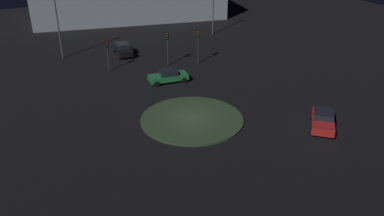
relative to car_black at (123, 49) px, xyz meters
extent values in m
plane|color=black|center=(-0.29, -20.84, -0.81)|extent=(117.91, 117.91, 0.00)
cylinder|color=#2D4228|center=(-0.29, -20.84, -0.72)|extent=(9.51, 9.51, 0.17)
cube|color=black|center=(0.00, 0.00, -0.12)|extent=(2.19, 4.66, 0.74)
cube|color=black|center=(0.00, 0.00, 0.53)|extent=(1.72, 2.07, 0.55)
cylinder|color=black|center=(0.71, -1.70, -0.48)|extent=(0.28, 0.66, 0.64)
cylinder|color=black|center=(-1.03, -1.52, -0.48)|extent=(0.28, 0.66, 0.64)
cylinder|color=black|center=(1.03, 1.53, -0.48)|extent=(0.28, 0.66, 0.64)
cylinder|color=black|center=(-0.71, 1.70, -0.48)|extent=(0.28, 0.66, 0.64)
cube|color=#1E7238|center=(1.49, -11.53, -0.21)|extent=(4.57, 2.29, 0.57)
cube|color=black|center=(1.50, -11.53, 0.35)|extent=(2.06, 1.77, 0.55)
cylinder|color=black|center=(3.16, -10.85, -0.50)|extent=(0.65, 0.30, 0.62)
cylinder|color=black|center=(2.95, -12.60, -0.50)|extent=(0.65, 0.30, 0.62)
cylinder|color=black|center=(0.03, -10.46, -0.50)|extent=(0.65, 0.30, 0.62)
cylinder|color=black|center=(-0.19, -12.21, -0.50)|extent=(0.65, 0.30, 0.62)
cube|color=red|center=(9.26, -27.52, -0.16)|extent=(4.27, 4.37, 0.70)
cube|color=black|center=(9.46, -27.31, 0.45)|extent=(2.59, 2.60, 0.52)
cylinder|color=black|center=(8.91, -29.28, -0.51)|extent=(0.57, 0.59, 0.60)
cylinder|color=black|center=(7.53, -27.98, -0.51)|extent=(0.57, 0.59, 0.60)
cylinder|color=black|center=(10.99, -27.06, -0.51)|extent=(0.57, 0.59, 0.60)
cylinder|color=black|center=(9.62, -25.77, -0.51)|extent=(0.57, 0.59, 0.60)
cylinder|color=#2D2D2D|center=(7.34, -7.74, 0.91)|extent=(0.12, 0.12, 3.43)
cube|color=black|center=(7.34, -7.74, 3.08)|extent=(0.37, 0.34, 0.90)
sphere|color=red|center=(7.26, -7.87, 3.35)|extent=(0.20, 0.20, 0.20)
sphere|color=#4C380F|center=(7.26, -7.87, 3.08)|extent=(0.20, 0.20, 0.20)
sphere|color=#0F3819|center=(7.26, -7.87, 2.81)|extent=(0.20, 0.20, 0.20)
cylinder|color=#2D2D2D|center=(-3.43, -5.03, 0.67)|extent=(0.12, 0.12, 2.96)
cube|color=black|center=(-3.43, -5.03, 2.61)|extent=(0.34, 0.27, 0.90)
sphere|color=red|center=(-3.40, -5.17, 2.88)|extent=(0.20, 0.20, 0.20)
sphere|color=#4C380F|center=(-3.40, -5.17, 2.61)|extent=(0.20, 0.20, 0.20)
sphere|color=#0F3819|center=(-3.40, -5.17, 2.34)|extent=(0.20, 0.20, 0.20)
cylinder|color=#2D2D2D|center=(3.70, -6.57, 0.89)|extent=(0.12, 0.12, 3.40)
cube|color=black|center=(3.70, -6.57, 3.04)|extent=(0.35, 0.29, 0.90)
sphere|color=red|center=(3.66, -6.71, 3.31)|extent=(0.20, 0.20, 0.20)
sphere|color=#4C380F|center=(3.66, -6.71, 3.04)|extent=(0.20, 0.20, 0.20)
sphere|color=#0F3819|center=(3.66, -6.71, 2.77)|extent=(0.20, 0.20, 0.20)
cylinder|color=#4C4C51|center=(15.80, 3.25, 3.36)|extent=(0.18, 0.18, 8.34)
cylinder|color=#4C4C51|center=(-7.47, 2.55, 3.60)|extent=(0.18, 0.18, 8.82)
camera|label=1|loc=(-14.98, -49.27, 16.29)|focal=36.67mm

